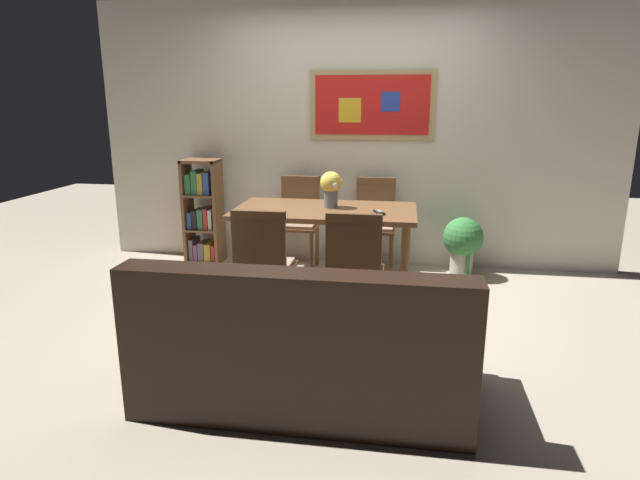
# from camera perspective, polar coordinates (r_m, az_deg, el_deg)

# --- Properties ---
(ground_plane) EXTENTS (12.00, 12.00, 0.00)m
(ground_plane) POSITION_cam_1_polar(r_m,az_deg,el_deg) (4.21, 1.29, -8.39)
(ground_plane) COLOR tan
(wall_back_with_painting) EXTENTS (5.20, 0.14, 2.60)m
(wall_back_with_painting) POSITION_cam_1_polar(r_m,az_deg,el_deg) (5.46, 3.70, 11.07)
(wall_back_with_painting) COLOR silver
(wall_back_with_painting) RESTS_ON ground_plane
(dining_table) EXTENTS (1.51, 0.84, 0.76)m
(dining_table) POSITION_cam_1_polar(r_m,az_deg,el_deg) (4.54, 0.54, 2.07)
(dining_table) COLOR brown
(dining_table) RESTS_ON ground_plane
(dining_chair_near_left) EXTENTS (0.40, 0.41, 0.91)m
(dining_chair_near_left) POSITION_cam_1_polar(r_m,az_deg,el_deg) (3.89, -6.03, -1.99)
(dining_chair_near_left) COLOR brown
(dining_chair_near_left) RESTS_ON ground_plane
(dining_chair_near_right) EXTENTS (0.40, 0.41, 0.91)m
(dining_chair_near_right) POSITION_cam_1_polar(r_m,az_deg,el_deg) (3.79, 3.68, -2.42)
(dining_chair_near_right) COLOR brown
(dining_chair_near_right) RESTS_ON ground_plane
(dining_chair_far_left) EXTENTS (0.40, 0.41, 0.91)m
(dining_chair_far_left) POSITION_cam_1_polar(r_m,az_deg,el_deg) (5.33, -2.27, 2.67)
(dining_chair_far_left) COLOR brown
(dining_chair_far_left) RESTS_ON ground_plane
(dining_chair_far_right) EXTENTS (0.40, 0.41, 0.91)m
(dining_chair_far_right) POSITION_cam_1_polar(r_m,az_deg,el_deg) (5.26, 5.82, 2.44)
(dining_chair_far_right) COLOR brown
(dining_chair_far_right) RESTS_ON ground_plane
(leather_couch) EXTENTS (1.80, 0.84, 0.84)m
(leather_couch) POSITION_cam_1_polar(r_m,az_deg,el_deg) (3.04, -1.80, -11.48)
(leather_couch) COLOR black
(leather_couch) RESTS_ON ground_plane
(bookshelf) EXTENTS (0.36, 0.28, 1.06)m
(bookshelf) POSITION_cam_1_polar(r_m,az_deg,el_deg) (5.63, -12.28, 2.68)
(bookshelf) COLOR brown
(bookshelf) RESTS_ON ground_plane
(potted_ivy) EXTENTS (0.38, 0.38, 0.60)m
(potted_ivy) POSITION_cam_1_polar(r_m,az_deg,el_deg) (5.27, 14.88, -0.21)
(potted_ivy) COLOR #B2ADA3
(potted_ivy) RESTS_ON ground_plane
(flower_vase) EXTENTS (0.19, 0.18, 0.31)m
(flower_vase) POSITION_cam_1_polar(r_m,az_deg,el_deg) (4.54, 1.19, 5.71)
(flower_vase) COLOR slate
(flower_vase) RESTS_ON dining_table
(tv_remote) EXTENTS (0.11, 0.16, 0.02)m
(tv_remote) POSITION_cam_1_polar(r_m,az_deg,el_deg) (4.35, 6.28, 2.94)
(tv_remote) COLOR black
(tv_remote) RESTS_ON dining_table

